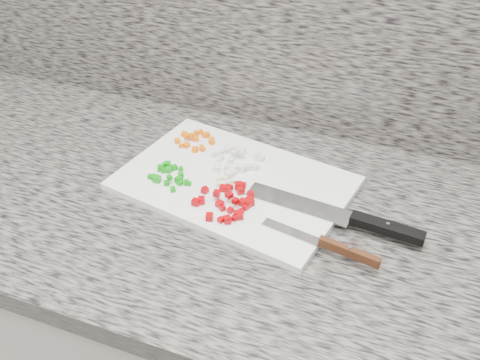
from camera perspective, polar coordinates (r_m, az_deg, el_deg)
name	(u,v)px	position (r m, az deg, el deg)	size (l,w,h in m)	color
countertop	(271,222)	(0.97, 3.34, -4.54)	(3.96, 0.64, 0.04)	#656159
cutting_board	(234,183)	(1.01, -0.66, -0.33)	(0.42, 0.28, 0.01)	white
carrot_pile	(195,139)	(1.12, -4.82, 4.37)	(0.08, 0.08, 0.02)	orange
onion_pile	(235,159)	(1.05, -0.53, 2.30)	(0.11, 0.10, 0.02)	silver
green_pepper_pile	(168,175)	(1.02, -7.65, 0.58)	(0.09, 0.08, 0.02)	#0C880D
red_pepper_pile	(229,201)	(0.95, -1.21, -2.28)	(0.11, 0.12, 0.02)	#A10207
garlic_pile	(225,180)	(1.00, -1.64, 0.03)	(0.04, 0.05, 0.01)	#F3EABC
chef_knife	(355,219)	(0.93, 12.20, -4.11)	(0.32, 0.07, 0.02)	#B8BABF
paring_knife	(334,246)	(0.88, 9.96, -7.00)	(0.20, 0.05, 0.02)	#B8BABF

